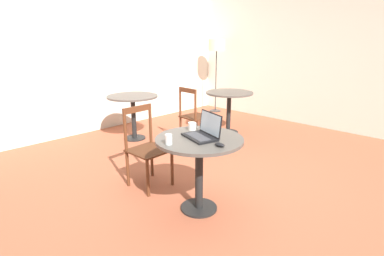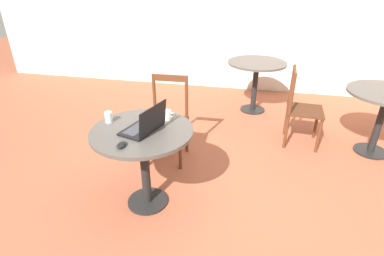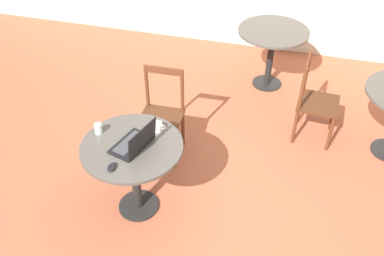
% 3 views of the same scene
% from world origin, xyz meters
% --- Properties ---
extents(ground_plane, '(16.00, 16.00, 0.00)m').
position_xyz_m(ground_plane, '(0.00, 0.00, 0.00)').
color(ground_plane, '#9E5138').
extents(cafe_table_near, '(0.84, 0.84, 0.75)m').
position_xyz_m(cafe_table_near, '(-0.61, -0.05, 0.61)').
color(cafe_table_near, black).
rests_on(cafe_table_near, ground_plane).
extents(cafe_table_far, '(0.84, 0.84, 0.75)m').
position_xyz_m(cafe_table_far, '(0.25, 2.27, 0.61)').
color(cafe_table_far, black).
rests_on(cafe_table_far, ground_plane).
extents(chair_near_back, '(0.42, 0.42, 0.92)m').
position_xyz_m(chair_near_back, '(-0.63, 0.74, 0.45)').
color(chair_near_back, '#562D19').
rests_on(chair_near_back, ground_plane).
extents(chair_mid_left, '(0.44, 0.44, 0.92)m').
position_xyz_m(chair_mid_left, '(0.81, 1.39, 0.45)').
color(chair_mid_left, '#562D19').
rests_on(chair_mid_left, ground_plane).
extents(laptop, '(0.33, 0.40, 0.23)m').
position_xyz_m(laptop, '(-0.57, -0.07, 0.80)').
color(laptop, black).
rests_on(laptop, cafe_table_near).
extents(mouse, '(0.06, 0.10, 0.03)m').
position_xyz_m(mouse, '(-0.65, -0.34, 0.77)').
color(mouse, black).
rests_on(mouse, cafe_table_near).
extents(mug, '(0.11, 0.08, 0.08)m').
position_xyz_m(mug, '(-0.47, 0.18, 0.79)').
color(mug, silver).
rests_on(mug, cafe_table_near).
extents(drinking_glass, '(0.06, 0.06, 0.09)m').
position_xyz_m(drinking_glass, '(-0.93, 0.02, 0.80)').
color(drinking_glass, silver).
rests_on(drinking_glass, cafe_table_near).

